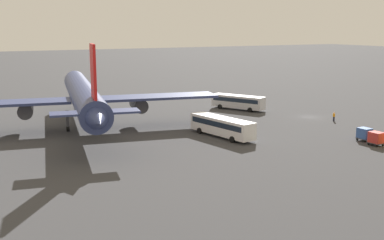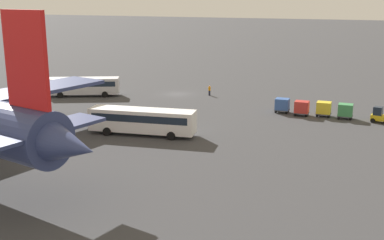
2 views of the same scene
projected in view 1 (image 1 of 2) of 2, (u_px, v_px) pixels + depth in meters
name	position (u px, v px, depth m)	size (l,w,h in m)	color
ground_plane	(309.00, 117.00, 94.82)	(600.00, 600.00, 0.00)	#38383A
airplane	(83.00, 96.00, 82.89)	(53.06, 46.54, 15.32)	navy
shuttle_bus_near	(238.00, 101.00, 102.77)	(11.76, 7.69, 3.07)	silver
shuttle_bus_far	(222.00, 125.00, 77.31)	(13.19, 4.78, 3.15)	white
worker_person	(334.00, 117.00, 90.39)	(0.38, 0.38, 1.74)	#1E1E2D
cargo_cart_red	(376.00, 138.00, 71.76)	(2.04, 1.73, 2.06)	#38383D
cargo_cart_blue	(364.00, 133.00, 74.63)	(2.04, 1.73, 2.06)	#38383D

